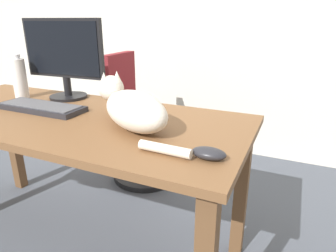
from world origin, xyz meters
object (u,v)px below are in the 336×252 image
Objects in this scene: keyboard at (41,107)px; computer_mouse at (209,153)px; office_chair at (138,127)px; water_bottle at (19,78)px; cat at (132,108)px; monitor at (64,56)px.

computer_mouse reaches higher than keyboard.
office_chair is 0.86m from water_bottle.
keyboard is at bearing -25.53° from water_bottle.
cat reaches higher than computer_mouse.
computer_mouse is (0.81, -0.96, 0.35)m from office_chair.
office_chair is at bearing 119.14° from cat.
water_bottle is (-0.23, -0.10, -0.12)m from monitor.
office_chair reaches higher than computer_mouse.
monitor is 0.64m from cat.
water_bottle reaches higher than cat.
water_bottle is at bearing 164.95° from computer_mouse.
water_bottle reaches higher than office_chair.
keyboard is 0.53m from cat.
cat is (0.52, -0.03, 0.07)m from keyboard.
computer_mouse is at bearing -15.05° from water_bottle.
office_chair is 0.79m from monitor.
office_chair is 1.01m from cat.
monitor reaches higher than computer_mouse.
office_chair is 3.93× the size of water_bottle.
monitor is 0.28m from water_bottle.
water_bottle is (-1.16, 0.31, 0.09)m from computer_mouse.
keyboard is at bearing -79.66° from monitor.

